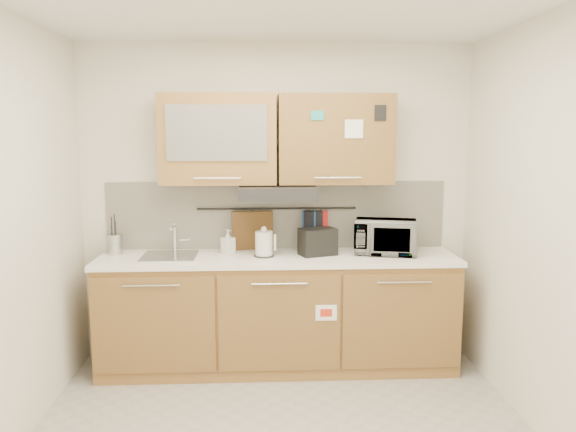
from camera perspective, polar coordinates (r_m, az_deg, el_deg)
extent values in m
plane|color=silver|center=(4.68, -1.16, 1.33)|extent=(3.20, 0.00, 3.20)
plane|color=silver|center=(3.63, 25.73, -1.63)|extent=(0.00, 3.00, 3.00)
cube|color=#A5753A|center=(4.58, -1.02, -9.90)|extent=(2.80, 0.60, 0.88)
cube|color=black|center=(4.71, -1.00, -14.40)|extent=(2.80, 0.54, 0.10)
cube|color=olive|center=(4.34, -13.51, -10.75)|extent=(0.91, 0.02, 0.74)
cylinder|color=silver|center=(4.23, -13.72, -6.89)|extent=(0.41, 0.01, 0.01)
cube|color=olive|center=(4.27, -0.89, -10.84)|extent=(0.91, 0.02, 0.74)
cylinder|color=silver|center=(4.15, -0.88, -6.92)|extent=(0.41, 0.01, 0.01)
cube|color=olive|center=(4.40, 11.56, -10.43)|extent=(0.91, 0.02, 0.74)
cylinder|color=silver|center=(4.29, 11.77, -6.61)|extent=(0.41, 0.01, 0.01)
cube|color=white|center=(4.44, -1.03, -4.30)|extent=(2.82, 0.62, 0.04)
cube|color=silver|center=(4.68, -1.15, 0.10)|extent=(2.80, 0.02, 0.56)
cube|color=#A5753A|center=(4.48, -7.07, 7.75)|extent=(0.90, 0.35, 0.70)
cube|color=silver|center=(4.29, -7.26, 8.38)|extent=(0.76, 0.02, 0.42)
cube|color=olive|center=(4.50, 4.80, 7.78)|extent=(0.90, 0.35, 0.70)
cube|color=white|center=(4.34, 6.72, 8.78)|extent=(0.14, 0.00, 0.14)
cube|color=black|center=(4.42, -1.07, 2.47)|extent=(0.60, 0.46, 0.10)
cube|color=silver|center=(4.50, -11.93, -4.11)|extent=(0.42, 0.40, 0.03)
cylinder|color=silver|center=(4.63, -11.43, -2.17)|extent=(0.03, 0.03, 0.24)
cylinder|color=silver|center=(4.54, -11.61, -1.12)|extent=(0.02, 0.18, 0.02)
cylinder|color=black|center=(4.63, -1.14, 0.76)|extent=(1.30, 0.02, 0.02)
cylinder|color=#ADADB2|center=(4.69, -17.18, -2.74)|extent=(0.16, 0.16, 0.16)
cylinder|color=black|center=(4.69, -17.44, -1.88)|extent=(0.01, 0.01, 0.30)
cylinder|color=black|center=(4.66, -17.07, -2.14)|extent=(0.01, 0.01, 0.27)
cylinder|color=black|center=(4.70, -17.16, -1.73)|extent=(0.01, 0.01, 0.32)
cylinder|color=black|center=(4.67, -17.46, -2.34)|extent=(0.01, 0.01, 0.24)
cylinder|color=silver|center=(4.39, -2.46, -2.86)|extent=(0.16, 0.16, 0.20)
sphere|color=silver|center=(4.37, -2.47, -1.35)|extent=(0.05, 0.05, 0.05)
cube|color=silver|center=(4.41, -1.36, -2.70)|extent=(0.02, 0.03, 0.13)
cylinder|color=black|center=(4.41, -2.46, -4.03)|extent=(0.15, 0.15, 0.01)
cube|color=black|center=(4.45, 3.04, -2.63)|extent=(0.32, 0.25, 0.21)
cube|color=black|center=(4.41, 2.45, -1.42)|extent=(0.11, 0.14, 0.01)
cube|color=black|center=(4.45, 3.64, -1.33)|extent=(0.11, 0.14, 0.01)
imported|color=#999999|center=(4.56, 9.86, -2.11)|extent=(0.54, 0.43, 0.27)
imported|color=#999999|center=(4.52, -6.12, -2.60)|extent=(0.12, 0.12, 0.19)
cube|color=brown|center=(4.65, -3.63, -2.09)|extent=(0.34, 0.07, 0.42)
cube|color=navy|center=(4.65, 2.16, -0.62)|extent=(0.11, 0.05, 0.19)
cube|color=black|center=(4.66, 2.56, -0.98)|extent=(0.16, 0.05, 0.25)
cube|color=red|center=(4.66, 3.35, -0.35)|extent=(0.12, 0.02, 0.14)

